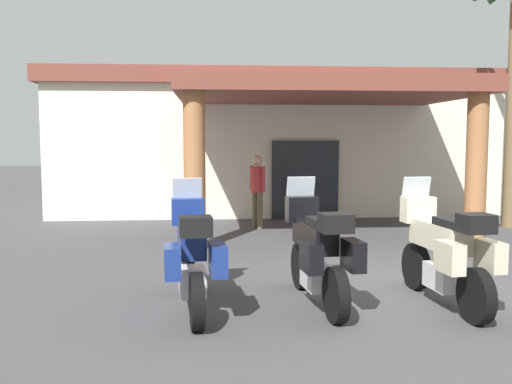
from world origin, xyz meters
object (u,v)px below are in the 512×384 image
Objects in this scene: motorcycle_black at (318,251)px; pedestrian at (257,186)px; motorcycle_blue at (192,255)px; motorcycle_cream at (445,252)px; motel_building at (288,141)px.

pedestrian is (-0.03, 6.31, 0.32)m from motorcycle_black.
motorcycle_blue and motorcycle_cream have the same top height.
motel_building reaches higher than motorcycle_blue.
motorcycle_black is 1.63m from motorcycle_cream.
motorcycle_cream is (3.22, -0.15, 0.00)m from motorcycle_blue.
pedestrian is at bearing -3.64° from motorcycle_black.
motel_building reaches higher than motorcycle_cream.
motel_building is at bearing -141.08° from pedestrian.
motorcycle_blue is (-3.18, -11.23, -1.37)m from motel_building.
motorcycle_cream is at bearing 71.22° from pedestrian.
motorcycle_black is at bearing 78.97° from motorcycle_cream.
motorcycle_cream is 1.26× the size of pedestrian.
motorcycle_black is at bearing -91.04° from motorcycle_blue.
motorcycle_cream is at bearing -87.61° from motel_building.
motel_building is 8.26× the size of pedestrian.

